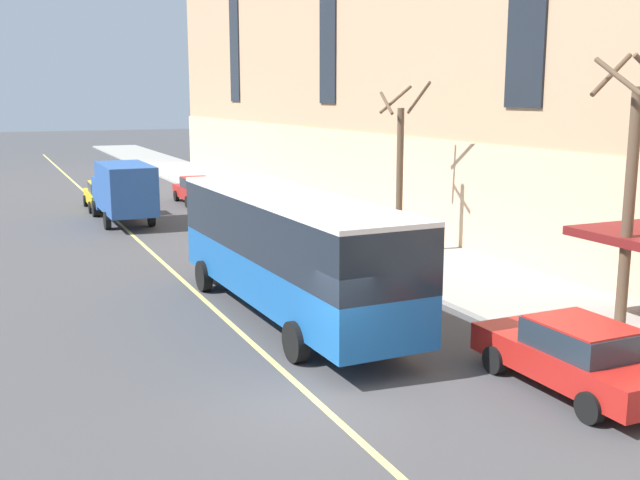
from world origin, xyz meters
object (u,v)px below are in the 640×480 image
object	(u,v)px
parked_car_red_0	(196,190)
parked_car_green_5	(248,213)
street_tree_mid_block	(630,189)
street_tree_far_uptown	(400,169)
city_bus	(288,247)
parked_car_red_2	(574,356)
parked_car_white_3	(341,253)
box_truck	(123,189)
taxi_cab	(104,195)

from	to	relation	value
parked_car_red_0	parked_car_green_5	world-z (taller)	same
street_tree_mid_block	street_tree_far_uptown	distance (m)	11.45
city_bus	parked_car_red_0	xyz separation A→B (m)	(3.64, 23.72, -1.28)
parked_car_red_0	parked_car_red_2	size ratio (longest dim) A/B	0.94
parked_car_white_3	box_truck	bearing A→B (deg)	109.79
parked_car_red_2	street_tree_mid_block	bearing A→B (deg)	31.53
box_truck	street_tree_mid_block	world-z (taller)	street_tree_mid_block
parked_car_red_0	city_bus	bearing A→B (deg)	-98.74
parked_car_red_2	taxi_cab	world-z (taller)	same
street_tree_far_uptown	parked_car_red_0	bearing A→B (deg)	101.20
city_bus	box_truck	world-z (taller)	city_bus
box_truck	taxi_cab	xyz separation A→B (m)	(-0.19, 5.44, -0.93)
parked_car_white_3	street_tree_far_uptown	world-z (taller)	street_tree_far_uptown
parked_car_white_3	box_truck	world-z (taller)	box_truck
street_tree_mid_block	parked_car_red_0	bearing A→B (deg)	96.80
parked_car_white_3	street_tree_mid_block	bearing A→B (deg)	-69.80
street_tree_far_uptown	parked_car_red_2	bearing A→B (deg)	-104.66
city_bus	taxi_cab	distance (m)	23.76
parked_car_red_0	parked_car_white_3	xyz separation A→B (m)	(-0.00, -19.65, -0.00)
street_tree_far_uptown	parked_car_white_3	bearing A→B (deg)	-149.98
box_truck	street_tree_far_uptown	size ratio (longest dim) A/B	1.05
city_bus	street_tree_mid_block	xyz separation A→B (m)	(7.11, -5.36, 1.89)
city_bus	parked_car_red_2	bearing A→B (deg)	-64.57
parked_car_red_2	street_tree_mid_block	world-z (taller)	street_tree_mid_block
parked_car_white_3	street_tree_far_uptown	size ratio (longest dim) A/B	0.65
box_truck	taxi_cab	distance (m)	5.53
parked_car_green_5	box_truck	xyz separation A→B (m)	(-5.11, 3.96, 0.93)
parked_car_red_2	parked_car_white_3	bearing A→B (deg)	89.68
taxi_cab	street_tree_mid_block	xyz separation A→B (m)	(8.75, -29.02, 3.16)
parked_car_white_3	box_truck	size ratio (longest dim) A/B	0.62
parked_car_white_3	parked_car_red_2	bearing A→B (deg)	-90.32
box_truck	street_tree_far_uptown	distance (m)	14.97
parked_car_white_3	street_tree_mid_block	xyz separation A→B (m)	(3.47, -9.42, 3.16)
city_bus	parked_car_white_3	size ratio (longest dim) A/B	2.67
street_tree_mid_block	parked_car_green_5	bearing A→B (deg)	99.97
box_truck	street_tree_mid_block	bearing A→B (deg)	-70.05
parked_car_white_3	box_truck	distance (m)	15.07
street_tree_mid_block	box_truck	bearing A→B (deg)	109.95
taxi_cab	street_tree_far_uptown	size ratio (longest dim) A/B	0.69
taxi_cab	street_tree_mid_block	size ratio (longest dim) A/B	0.60
parked_car_white_3	parked_car_green_5	xyz separation A→B (m)	(0.02, 10.19, 0.00)
parked_car_white_3	taxi_cab	size ratio (longest dim) A/B	0.94
parked_car_green_5	box_truck	world-z (taller)	box_truck
taxi_cab	parked_car_green_5	bearing A→B (deg)	-60.60
street_tree_mid_block	city_bus	bearing A→B (deg)	143.01
taxi_cab	street_tree_far_uptown	bearing A→B (deg)	-63.47
street_tree_mid_block	parked_car_white_3	bearing A→B (deg)	110.20
street_tree_mid_block	parked_car_red_2	bearing A→B (deg)	-148.47
city_bus	parked_car_red_2	xyz separation A→B (m)	(3.58, -7.52, -1.28)
parked_car_red_2	box_truck	world-z (taller)	box_truck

